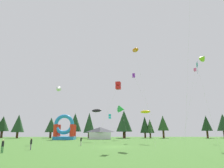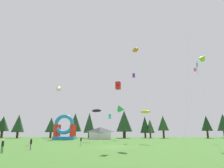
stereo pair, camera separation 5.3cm
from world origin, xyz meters
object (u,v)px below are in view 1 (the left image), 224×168
(kite_cyan_box, at_px, (110,116))
(person_far_side, at_px, (3,145))
(kite_white_delta, at_px, (58,89))
(kite_purple_box, at_px, (134,76))
(inflatable_yellow_castle, at_px, (65,130))
(kite_pink_box, at_px, (195,70))
(person_near_camera, at_px, (81,140))
(kite_orange_parafoil, at_px, (135,50))
(kite_yellow_parafoil, at_px, (145,112))
(kite_teal_diamond, at_px, (196,65))
(festival_tent, at_px, (100,133))
(person_left_edge, at_px, (31,143))
(kite_lime_delta, at_px, (203,58))
(kite_black_parafoil, at_px, (97,111))
(kite_green_delta, at_px, (122,109))
(kite_red_box, at_px, (118,86))

(kite_cyan_box, relative_size, person_far_side, 4.33)
(kite_white_delta, relative_size, kite_purple_box, 0.69)
(kite_cyan_box, height_order, inflatable_yellow_castle, inflatable_yellow_castle)
(kite_pink_box, xyz_separation_m, kite_cyan_box, (-23.68, -0.57, -12.85))
(person_near_camera, bearing_deg, kite_orange_parafoil, -168.16)
(kite_yellow_parafoil, bearing_deg, kite_teal_diamond, -47.20)
(kite_white_delta, bearing_deg, festival_tent, 66.88)
(kite_pink_box, height_order, person_left_edge, kite_pink_box)
(kite_yellow_parafoil, distance_m, kite_cyan_box, 11.11)
(kite_lime_delta, bearing_deg, kite_pink_box, -131.28)
(kite_lime_delta, height_order, kite_yellow_parafoil, kite_lime_delta)
(kite_lime_delta, distance_m, person_left_edge, 57.24)
(kite_cyan_box, bearing_deg, kite_white_delta, -151.35)
(kite_teal_diamond, xyz_separation_m, person_left_edge, (-27.24, -5.62, -13.54))
(inflatable_yellow_castle, bearing_deg, kite_orange_parafoil, -52.23)
(kite_teal_diamond, bearing_deg, kite_black_parafoil, 138.11)
(kite_green_delta, height_order, person_near_camera, kite_green_delta)
(kite_green_delta, bearing_deg, kite_orange_parafoil, -86.68)
(kite_orange_parafoil, distance_m, kite_teal_diamond, 12.28)
(kite_orange_parafoil, bearing_deg, inflatable_yellow_castle, 127.77)
(kite_purple_box, relative_size, kite_orange_parafoil, 0.94)
(kite_red_box, height_order, kite_green_delta, kite_green_delta)
(kite_lime_delta, relative_size, festival_tent, 3.87)
(kite_purple_box, relative_size, kite_green_delta, 1.77)
(kite_red_box, relative_size, kite_teal_diamond, 0.65)
(kite_orange_parafoil, distance_m, person_far_side, 29.04)
(kite_red_box, distance_m, kite_teal_diamond, 16.86)
(kite_lime_delta, height_order, kite_black_parafoil, kite_lime_delta)
(kite_yellow_parafoil, bearing_deg, person_near_camera, -155.84)
(person_near_camera, xyz_separation_m, person_far_side, (-7.63, -12.89, 0.00))
(kite_lime_delta, xyz_separation_m, kite_orange_parafoil, (-25.12, -21.28, -6.66))
(kite_black_parafoil, distance_m, kite_teal_diamond, 26.98)
(kite_orange_parafoil, xyz_separation_m, kite_black_parafoil, (-8.67, 13.77, -11.23))
(person_far_side, relative_size, inflatable_yellow_castle, 0.21)
(kite_pink_box, relative_size, person_left_edge, 12.55)
(kite_teal_diamond, bearing_deg, kite_green_delta, 113.75)
(kite_yellow_parafoil, distance_m, kite_orange_parafoil, 13.64)
(kite_yellow_parafoil, bearing_deg, kite_red_box, -114.50)
(kite_white_delta, height_order, kite_green_delta, kite_white_delta)
(kite_green_delta, relative_size, person_far_side, 6.61)
(kite_cyan_box, relative_size, person_near_camera, 4.35)
(kite_yellow_parafoil, height_order, festival_tent, kite_yellow_parafoil)
(kite_pink_box, relative_size, kite_purple_box, 1.06)
(kite_lime_delta, distance_m, kite_green_delta, 31.31)
(kite_purple_box, bearing_deg, kite_orange_parafoil, -95.85)
(kite_green_delta, distance_m, inflatable_yellow_castle, 18.84)
(kite_pink_box, relative_size, kite_lime_delta, 0.73)
(kite_purple_box, bearing_deg, kite_white_delta, -155.03)
(kite_pink_box, relative_size, kite_yellow_parafoil, 2.74)
(kite_teal_diamond, distance_m, festival_tent, 38.76)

